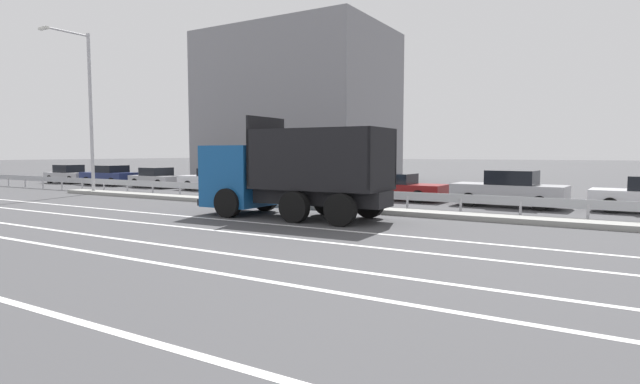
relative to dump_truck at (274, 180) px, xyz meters
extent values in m
plane|color=#424244|center=(2.69, 1.03, -1.32)|extent=(320.00, 320.00, 0.00)
cube|color=silver|center=(0.92, -1.77, -1.32)|extent=(68.93, 0.16, 0.01)
cube|color=silver|center=(0.92, -3.69, -1.32)|extent=(68.93, 0.16, 0.01)
cube|color=silver|center=(0.92, -6.11, -1.32)|extent=(68.93, 0.16, 0.01)
cube|color=silver|center=(0.92, -7.60, -1.32)|extent=(68.93, 0.16, 0.01)
cube|color=gray|center=(2.69, 2.83, -1.23)|extent=(37.91, 1.10, 0.18)
cube|color=#9EA0A5|center=(2.69, 3.68, -0.70)|extent=(68.93, 0.04, 0.32)
cylinder|color=#ADADB2|center=(-25.26, 3.68, -1.01)|extent=(0.09, 0.09, 0.62)
cylinder|color=#ADADB2|center=(-23.19, 3.68, -1.01)|extent=(0.09, 0.09, 0.62)
cylinder|color=#ADADB2|center=(-21.12, 3.68, -1.01)|extent=(0.09, 0.09, 0.62)
cylinder|color=#ADADB2|center=(-19.05, 3.68, -1.01)|extent=(0.09, 0.09, 0.62)
cylinder|color=#ADADB2|center=(-16.98, 3.68, -1.01)|extent=(0.09, 0.09, 0.62)
cylinder|color=#ADADB2|center=(-14.91, 3.68, -1.01)|extent=(0.09, 0.09, 0.62)
cylinder|color=#ADADB2|center=(-12.83, 3.68, -1.01)|extent=(0.09, 0.09, 0.62)
cylinder|color=#ADADB2|center=(-10.76, 3.68, -1.01)|extent=(0.09, 0.09, 0.62)
cylinder|color=#ADADB2|center=(-8.69, 3.68, -1.01)|extent=(0.09, 0.09, 0.62)
cylinder|color=#ADADB2|center=(-6.62, 3.68, -1.01)|extent=(0.09, 0.09, 0.62)
cylinder|color=#ADADB2|center=(-4.55, 3.68, -1.01)|extent=(0.09, 0.09, 0.62)
cylinder|color=#ADADB2|center=(-2.48, 3.68, -1.01)|extent=(0.09, 0.09, 0.62)
cylinder|color=#ADADB2|center=(-0.41, 3.68, -1.01)|extent=(0.09, 0.09, 0.62)
cylinder|color=#ADADB2|center=(1.66, 3.68, -1.01)|extent=(0.09, 0.09, 0.62)
cylinder|color=#ADADB2|center=(3.73, 3.68, -1.01)|extent=(0.09, 0.09, 0.62)
cylinder|color=#ADADB2|center=(5.80, 3.68, -1.01)|extent=(0.09, 0.09, 0.62)
cylinder|color=#ADADB2|center=(7.87, 3.68, -1.01)|extent=(0.09, 0.09, 0.62)
cylinder|color=#ADADB2|center=(9.94, 3.68, -1.01)|extent=(0.09, 0.09, 0.62)
cube|color=#144C8C|center=(-1.50, -0.05, 0.12)|extent=(2.16, 2.43, 2.25)
cube|color=black|center=(-2.55, -0.09, 0.51)|extent=(0.10, 2.02, 0.85)
cube|color=black|center=(-2.58, -0.09, -0.85)|extent=(0.18, 2.31, 0.24)
cube|color=black|center=(1.96, 0.07, -0.53)|extent=(4.88, 1.47, 0.53)
cube|color=black|center=(1.96, 0.07, -0.21)|extent=(4.72, 2.43, 0.12)
cube|color=black|center=(2.00, -1.01, 0.82)|extent=(4.64, 0.27, 1.93)
cube|color=black|center=(1.92, 1.15, 0.82)|extent=(4.64, 0.27, 1.93)
cube|color=black|center=(-0.31, -0.01, 1.06)|extent=(0.18, 2.26, 2.42)
cube|color=black|center=(4.23, 0.15, 0.82)|extent=(0.18, 2.26, 1.93)
cylinder|color=black|center=(-1.14, -1.20, -0.80)|extent=(1.05, 0.36, 1.04)
cylinder|color=black|center=(-1.23, 1.11, -0.80)|extent=(1.05, 0.36, 1.04)
cylinder|color=black|center=(1.64, -1.09, -0.80)|extent=(1.05, 0.36, 1.04)
cylinder|color=black|center=(1.55, 1.21, -0.80)|extent=(1.05, 0.36, 1.04)
cylinder|color=black|center=(3.33, -1.03, -0.80)|extent=(1.05, 0.36, 1.04)
cylinder|color=black|center=(3.24, 1.27, -0.80)|extent=(1.05, 0.36, 1.04)
cylinder|color=white|center=(-3.62, 2.83, -1.13)|extent=(0.16, 0.16, 0.37)
cylinder|color=black|center=(-3.62, 2.83, -0.77)|extent=(0.16, 0.16, 0.37)
cylinder|color=white|center=(-3.62, 2.83, -0.40)|extent=(0.16, 0.16, 0.37)
cylinder|color=black|center=(-3.62, 2.83, -0.03)|extent=(0.16, 0.16, 0.37)
cylinder|color=white|center=(-3.62, 2.83, 0.33)|extent=(0.16, 0.16, 0.37)
cylinder|color=#1E4CB2|center=(-3.62, 2.83, 0.83)|extent=(0.64, 0.03, 0.64)
cylinder|color=white|center=(-3.62, 2.83, 0.83)|extent=(0.69, 0.02, 0.69)
cylinder|color=#ADADB2|center=(-14.52, 2.74, 3.09)|extent=(0.18, 0.18, 8.82)
cylinder|color=#ADADB2|center=(-14.53, 1.51, 7.36)|extent=(0.13, 2.46, 0.10)
cube|color=silver|center=(-14.55, 0.29, 7.28)|extent=(0.70, 0.21, 0.12)
cube|color=#A3A3A8|center=(-25.08, 8.06, -0.76)|extent=(3.97, 1.91, 0.51)
cube|color=black|center=(-25.20, 8.05, -0.22)|extent=(1.70, 1.61, 0.57)
cylinder|color=black|center=(-23.90, 8.94, -1.02)|extent=(0.61, 0.22, 0.60)
cylinder|color=black|center=(-23.84, 7.27, -1.02)|extent=(0.61, 0.22, 0.60)
cylinder|color=black|center=(-26.32, 8.85, -1.02)|extent=(0.61, 0.22, 0.60)
cylinder|color=black|center=(-26.26, 7.17, -1.02)|extent=(0.61, 0.22, 0.60)
cube|color=navy|center=(-20.37, 8.11, -0.71)|extent=(4.31, 2.10, 0.61)
cube|color=black|center=(-20.24, 8.12, -0.16)|extent=(1.84, 1.78, 0.50)
cylinder|color=black|center=(-21.65, 7.14, -1.02)|extent=(0.61, 0.22, 0.60)
cylinder|color=black|center=(-21.71, 8.99, -1.02)|extent=(0.61, 0.22, 0.60)
cylinder|color=black|center=(-19.02, 7.24, -1.02)|extent=(0.61, 0.22, 0.60)
cylinder|color=black|center=(-19.09, 9.09, -1.02)|extent=(0.61, 0.22, 0.60)
cube|color=#A3A3A8|center=(-15.61, 8.23, -0.77)|extent=(3.93, 2.02, 0.49)
cube|color=black|center=(-15.73, 8.24, -0.26)|extent=(1.69, 1.69, 0.53)
cylinder|color=black|center=(-14.38, 9.04, -1.02)|extent=(0.61, 0.23, 0.60)
cylinder|color=black|center=(-14.47, 7.30, -1.02)|extent=(0.61, 0.23, 0.60)
cylinder|color=black|center=(-16.76, 9.16, -1.02)|extent=(0.61, 0.23, 0.60)
cylinder|color=black|center=(-16.84, 7.42, -1.02)|extent=(0.61, 0.23, 0.60)
cube|color=silver|center=(-10.34, 8.20, -0.72)|extent=(4.84, 2.01, 0.59)
cube|color=black|center=(-10.20, 8.21, -0.19)|extent=(2.06, 1.70, 0.47)
cylinder|color=black|center=(-11.80, 7.27, -1.02)|extent=(0.61, 0.22, 0.60)
cylinder|color=black|center=(-11.85, 9.04, -1.02)|extent=(0.61, 0.22, 0.60)
cylinder|color=black|center=(-8.83, 7.37, -1.02)|extent=(0.61, 0.22, 0.60)
cylinder|color=black|center=(-8.89, 9.13, -1.02)|extent=(0.61, 0.22, 0.60)
cube|color=navy|center=(-4.70, 8.28, -0.72)|extent=(4.65, 2.05, 0.60)
cube|color=black|center=(-4.56, 8.28, -0.12)|extent=(1.97, 1.76, 0.59)
cylinder|color=black|center=(-6.15, 7.39, -1.02)|extent=(0.60, 0.21, 0.60)
cylinder|color=black|center=(-6.11, 9.24, -1.02)|extent=(0.60, 0.21, 0.60)
cylinder|color=black|center=(-3.29, 7.33, -1.02)|extent=(0.60, 0.21, 0.60)
cylinder|color=black|center=(-3.25, 9.18, -1.02)|extent=(0.60, 0.21, 0.60)
cube|color=maroon|center=(1.45, 8.02, -0.77)|extent=(4.84, 1.87, 0.50)
cube|color=black|center=(1.31, 8.02, -0.27)|extent=(2.05, 1.60, 0.49)
cylinder|color=black|center=(2.96, 8.83, -1.02)|extent=(0.60, 0.21, 0.60)
cylinder|color=black|center=(2.93, 7.15, -1.02)|extent=(0.60, 0.21, 0.60)
cylinder|color=black|center=(-0.02, 8.89, -1.02)|extent=(0.60, 0.21, 0.60)
cylinder|color=black|center=(-0.05, 7.21, -1.02)|extent=(0.60, 0.21, 0.60)
cube|color=#A3A3A8|center=(6.75, 7.58, -0.69)|extent=(4.68, 2.04, 0.66)
cube|color=black|center=(6.89, 7.58, -0.06)|extent=(2.02, 1.64, 0.60)
cylinder|color=black|center=(5.28, 6.87, -1.02)|extent=(0.61, 0.24, 0.60)
cylinder|color=black|center=(5.40, 8.50, -1.02)|extent=(0.61, 0.24, 0.60)
cylinder|color=black|center=(8.11, 6.67, -1.02)|extent=(0.61, 0.24, 0.60)
cylinder|color=black|center=(8.22, 8.30, -1.02)|extent=(0.61, 0.24, 0.60)
cylinder|color=black|center=(10.51, 7.23, -1.02)|extent=(0.61, 0.23, 0.60)
cylinder|color=black|center=(10.60, 8.83, -1.02)|extent=(0.61, 0.23, 0.60)
cube|color=gray|center=(-13.70, 22.27, 5.02)|extent=(15.47, 10.84, 12.68)
camera|label=1|loc=(10.75, -14.63, 0.98)|focal=28.00mm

